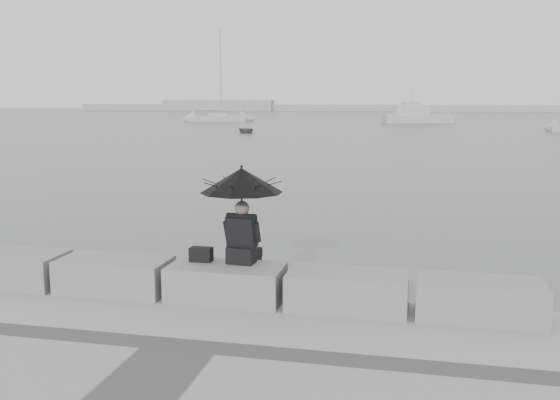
% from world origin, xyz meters
% --- Properties ---
extents(ground, '(360.00, 360.00, 0.00)m').
position_xyz_m(ground, '(0.00, 0.00, 0.00)').
color(ground, '#4F5255').
rests_on(ground, ground).
extents(stone_block_far_left, '(1.60, 0.80, 0.50)m').
position_xyz_m(stone_block_far_left, '(-3.40, -0.45, 0.75)').
color(stone_block_far_left, gray).
rests_on(stone_block_far_left, promenade).
extents(stone_block_left, '(1.60, 0.80, 0.50)m').
position_xyz_m(stone_block_left, '(-1.70, -0.45, 0.75)').
color(stone_block_left, gray).
rests_on(stone_block_left, promenade).
extents(stone_block_centre, '(1.60, 0.80, 0.50)m').
position_xyz_m(stone_block_centre, '(0.00, -0.45, 0.75)').
color(stone_block_centre, gray).
rests_on(stone_block_centre, promenade).
extents(stone_block_right, '(1.60, 0.80, 0.50)m').
position_xyz_m(stone_block_right, '(1.70, -0.45, 0.75)').
color(stone_block_right, gray).
rests_on(stone_block_right, promenade).
extents(stone_block_far_right, '(1.60, 0.80, 0.50)m').
position_xyz_m(stone_block_far_right, '(3.40, -0.45, 0.75)').
color(stone_block_far_right, gray).
rests_on(stone_block_far_right, promenade).
extents(seated_person, '(1.17, 1.17, 1.39)m').
position_xyz_m(seated_person, '(0.18, -0.24, 2.01)').
color(seated_person, black).
rests_on(seated_person, stone_block_centre).
extents(bag, '(0.31, 0.18, 0.20)m').
position_xyz_m(bag, '(-0.41, -0.31, 1.10)').
color(bag, black).
rests_on(bag, stone_block_centre).
extents(distant_landmass, '(180.00, 8.00, 2.80)m').
position_xyz_m(distant_landmass, '(-8.14, 154.51, 0.90)').
color(distant_landmass, '#A1A4A7').
rests_on(distant_landmass, ground).
extents(sailboat_left, '(7.98, 5.08, 12.90)m').
position_xyz_m(sailboat_left, '(-25.43, 76.95, 0.52)').
color(sailboat_left, silver).
rests_on(sailboat_left, ground).
extents(motor_cruiser, '(9.62, 5.54, 4.50)m').
position_xyz_m(motor_cruiser, '(2.38, 78.23, 0.89)').
color(motor_cruiser, silver).
rests_on(motor_cruiser, ground).
extents(dinghy, '(3.37, 2.64, 0.53)m').
position_xyz_m(dinghy, '(-13.75, 49.90, 0.26)').
color(dinghy, slate).
rests_on(dinghy, ground).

